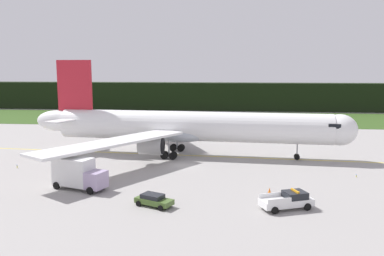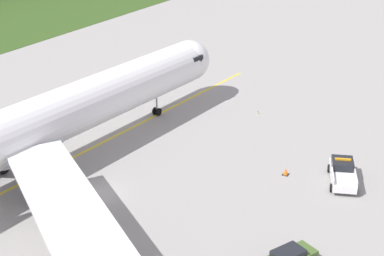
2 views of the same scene
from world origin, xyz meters
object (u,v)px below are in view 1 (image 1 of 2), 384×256
Objects in this scene: staff_car at (154,200)px; airliner at (187,127)px; apron_cone at (269,191)px; ops_pickup_truck at (288,200)px; catering_truck at (78,173)px.

airliner is at bearing 88.64° from staff_car.
staff_car is at bearing -156.14° from apron_cone.
apron_cone is at bearing 107.19° from ops_pickup_truck.
ops_pickup_truck is at bearing -10.34° from catering_truck.
airliner reaches higher than staff_car.
ops_pickup_truck is (13.48, -24.61, -3.95)m from airliner.
catering_truck is at bearing -178.94° from apron_cone.
catering_truck is (-10.89, -20.17, -2.90)m from airliner.
ops_pickup_truck is 24.79m from catering_truck.
ops_pickup_truck is at bearing -72.81° from apron_cone.
staff_car is at bearing -177.18° from ops_pickup_truck.
airliner is at bearing 61.63° from catering_truck.
catering_truck is at bearing 169.66° from ops_pickup_truck.
catering_truck is at bearing -118.37° from airliner.
ops_pickup_truck is at bearing -61.29° from airliner.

